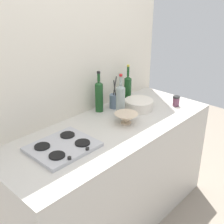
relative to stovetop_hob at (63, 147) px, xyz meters
name	(u,v)px	position (x,y,z in m)	size (l,w,h in m)	color
ground_plane	(112,217)	(0.45, -0.02, -0.91)	(6.00, 6.00, 0.00)	gray
counter_block	(112,175)	(0.45, -0.02, -0.46)	(1.80, 0.70, 0.90)	beige
backsplash_panel	(77,70)	(0.45, 0.36, 0.35)	(1.90, 0.06, 2.54)	beige
stovetop_hob	(63,147)	(0.00, 0.00, 0.00)	(0.42, 0.35, 0.04)	#B2B2B7
plate_stack	(139,104)	(0.85, 0.04, 0.03)	(0.25, 0.25, 0.08)	silver
wine_bottle_leftmost	(120,100)	(0.64, 0.06, 0.13)	(0.07, 0.07, 0.35)	gray
wine_bottle_mid_left	(99,96)	(0.59, 0.25, 0.12)	(0.07, 0.07, 0.35)	#19471E
wine_bottle_mid_right	(128,87)	(0.95, 0.24, 0.11)	(0.07, 0.07, 0.33)	#19471E
mixing_bowl	(126,118)	(0.57, -0.06, 0.03)	(0.18, 0.18, 0.08)	beige
utensil_crock	(114,101)	(0.73, 0.21, 0.05)	(0.08, 0.08, 0.29)	slate
condiment_jar_front	(176,101)	(1.13, -0.16, 0.03)	(0.06, 0.06, 0.09)	#66384C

